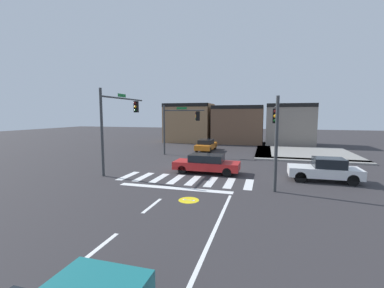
{
  "coord_description": "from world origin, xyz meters",
  "views": [
    {
      "loc": [
        4.99,
        -20.26,
        4.21
      ],
      "look_at": [
        -0.76,
        -0.08,
        1.84
      ],
      "focal_mm": 24.35,
      "sensor_mm": 36.0,
      "label": 1
    }
  ],
  "objects_px": {
    "car_white": "(325,170)",
    "car_orange": "(206,145)",
    "traffic_signal_northwest": "(179,121)",
    "traffic_signal_southeast": "(276,126)",
    "traffic_signal_southwest": "(119,116)",
    "car_red": "(207,163)"
  },
  "relations": [
    {
      "from": "traffic_signal_southeast",
      "to": "car_orange",
      "type": "bearing_deg",
      "value": 28.53
    },
    {
      "from": "traffic_signal_northwest",
      "to": "car_white",
      "type": "height_order",
      "value": "traffic_signal_northwest"
    },
    {
      "from": "traffic_signal_southwest",
      "to": "car_white",
      "type": "relative_size",
      "value": 1.43
    },
    {
      "from": "traffic_signal_southwest",
      "to": "traffic_signal_southeast",
      "type": "distance_m",
      "value": 11.33
    },
    {
      "from": "traffic_signal_southeast",
      "to": "car_orange",
      "type": "distance_m",
      "value": 15.39
    },
    {
      "from": "traffic_signal_southeast",
      "to": "car_white",
      "type": "height_order",
      "value": "traffic_signal_southeast"
    },
    {
      "from": "car_white",
      "to": "traffic_signal_southeast",
      "type": "bearing_deg",
      "value": 28.67
    },
    {
      "from": "car_white",
      "to": "car_orange",
      "type": "bearing_deg",
      "value": -48.22
    },
    {
      "from": "traffic_signal_southwest",
      "to": "car_white",
      "type": "xyz_separation_m",
      "value": [
        14.37,
        0.48,
        -3.4
      ]
    },
    {
      "from": "car_orange",
      "to": "car_white",
      "type": "xyz_separation_m",
      "value": [
        10.35,
        -11.58,
        0.06
      ]
    },
    {
      "from": "traffic_signal_northwest",
      "to": "car_white",
      "type": "bearing_deg",
      "value": -31.82
    },
    {
      "from": "traffic_signal_northwest",
      "to": "traffic_signal_southwest",
      "type": "xyz_separation_m",
      "value": [
        -2.04,
        -8.12,
        0.62
      ]
    },
    {
      "from": "traffic_signal_southeast",
      "to": "car_white",
      "type": "bearing_deg",
      "value": -61.33
    },
    {
      "from": "traffic_signal_southwest",
      "to": "car_orange",
      "type": "bearing_deg",
      "value": -18.44
    },
    {
      "from": "traffic_signal_southwest",
      "to": "traffic_signal_northwest",
      "type": "bearing_deg",
      "value": -14.1
    },
    {
      "from": "car_white",
      "to": "traffic_signal_northwest",
      "type": "bearing_deg",
      "value": -31.82
    },
    {
      "from": "traffic_signal_northwest",
      "to": "car_white",
      "type": "relative_size",
      "value": 1.23
    },
    {
      "from": "traffic_signal_northwest",
      "to": "car_red",
      "type": "distance_m",
      "value": 9.14
    },
    {
      "from": "traffic_signal_southwest",
      "to": "car_red",
      "type": "xyz_separation_m",
      "value": [
        6.62,
        0.73,
        -3.44
      ]
    },
    {
      "from": "traffic_signal_northwest",
      "to": "car_orange",
      "type": "distance_m",
      "value": 5.24
    },
    {
      "from": "traffic_signal_northwest",
      "to": "car_orange",
      "type": "height_order",
      "value": "traffic_signal_northwest"
    },
    {
      "from": "traffic_signal_northwest",
      "to": "car_white",
      "type": "distance_m",
      "value": 14.77
    }
  ]
}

